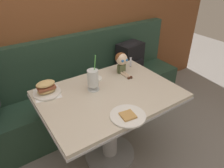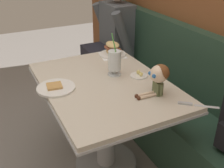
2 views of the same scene
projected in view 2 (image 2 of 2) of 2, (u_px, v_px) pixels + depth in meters
name	position (u px, v px, depth m)	size (l,w,h in m)	color
wood_panel_wall	(213.00, 2.00, 2.01)	(4.40, 0.08, 2.40)	brown
booth_bench	(174.00, 111.00, 2.32)	(2.60, 0.48, 1.00)	#233D2D
diner_table	(105.00, 107.00, 1.97)	(1.11, 0.81, 0.74)	beige
toast_plate	(56.00, 88.00, 1.80)	(0.25, 0.25, 0.03)	white
milkshake_glass	(115.00, 62.00, 1.94)	(0.10, 0.10, 0.31)	silver
sandwich_plate	(113.00, 50.00, 2.30)	(0.23, 0.23, 0.12)	white
butter_saucer	(139.00, 75.00, 1.96)	(0.12, 0.12, 0.04)	white
butter_knife	(191.00, 104.00, 1.62)	(0.16, 0.19, 0.01)	silver
seated_doll	(159.00, 76.00, 1.68)	(0.12, 0.22, 0.20)	#5B6642
diner_patron	(113.00, 31.00, 2.92)	(0.55, 0.48, 0.81)	#4C5156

